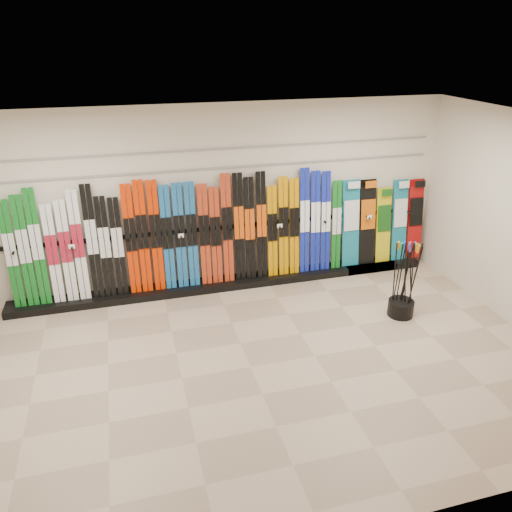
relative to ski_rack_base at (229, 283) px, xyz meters
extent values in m
plane|color=gray|center=(-0.22, -2.28, -0.06)|extent=(8.00, 8.00, 0.00)
plane|color=beige|center=(-0.22, 0.22, 1.44)|extent=(8.00, 0.00, 8.00)
plane|color=silver|center=(-0.22, -2.28, 2.94)|extent=(8.00, 8.00, 0.00)
cube|color=black|center=(0.00, 0.00, 0.00)|extent=(8.00, 0.40, 0.12)
cube|color=#116B1E|center=(-3.27, 0.03, 0.89)|extent=(0.17, 0.18, 1.67)
cube|color=#116B1E|center=(-3.08, 0.04, 0.92)|extent=(0.17, 0.19, 1.72)
cube|color=#116B1E|center=(-2.90, 0.04, 0.96)|extent=(0.17, 0.20, 1.81)
cube|color=silver|center=(-2.70, 0.03, 0.83)|extent=(0.17, 0.17, 1.55)
cube|color=silver|center=(-2.50, 0.03, 0.86)|extent=(0.17, 0.18, 1.59)
cube|color=silver|center=(-2.32, 0.04, 0.93)|extent=(0.17, 0.19, 1.73)
cube|color=black|center=(-2.11, 0.04, 0.96)|extent=(0.17, 0.20, 1.80)
cube|color=black|center=(-1.93, 0.03, 0.86)|extent=(0.17, 0.18, 1.61)
cube|color=black|center=(-1.74, 0.03, 0.84)|extent=(0.17, 0.18, 1.57)
cube|color=red|center=(-1.54, 0.04, 0.94)|extent=(0.17, 0.19, 1.76)
cube|color=red|center=(-1.35, 0.04, 0.96)|extent=(0.17, 0.20, 1.81)
cube|color=red|center=(-1.15, 0.04, 0.96)|extent=(0.17, 0.20, 1.79)
cube|color=#1A5A9A|center=(-0.97, 0.04, 0.91)|extent=(0.17, 0.19, 1.70)
cube|color=#1A5A9A|center=(-0.77, 0.04, 0.92)|extent=(0.17, 0.19, 1.72)
cube|color=#1A5A9A|center=(-0.58, 0.04, 0.92)|extent=(0.17, 0.19, 1.73)
cube|color=#B03317|center=(-0.38, 0.04, 0.90)|extent=(0.17, 0.19, 1.68)
cube|color=#B03317|center=(-0.20, 0.03, 0.86)|extent=(0.17, 0.18, 1.61)
cube|color=#B03317|center=(0.00, 0.04, 0.97)|extent=(0.17, 0.20, 1.81)
cube|color=black|center=(0.20, 0.04, 0.96)|extent=(0.17, 0.20, 1.81)
cube|color=black|center=(0.38, 0.04, 0.92)|extent=(0.17, 0.19, 1.73)
cube|color=black|center=(0.58, 0.04, 0.96)|extent=(0.17, 0.20, 1.80)
cube|color=#D18800|center=(0.77, 0.03, 0.84)|extent=(0.17, 0.17, 1.56)
cube|color=#D18800|center=(0.97, 0.04, 0.91)|extent=(0.17, 0.19, 1.70)
cube|color=#D18800|center=(1.16, 0.03, 0.89)|extent=(0.17, 0.18, 1.66)
cube|color=#1323A2|center=(1.34, 0.04, 0.96)|extent=(0.17, 0.20, 1.81)
cube|color=#1323A2|center=(1.54, 0.04, 0.93)|extent=(0.17, 0.19, 1.75)
cube|color=#1323A2|center=(1.73, 0.04, 0.92)|extent=(0.17, 0.19, 1.73)
cube|color=#116B1E|center=(1.93, 0.03, 0.84)|extent=(0.17, 0.17, 1.56)
cube|color=#14728C|center=(2.23, 0.08, 0.82)|extent=(0.32, 0.24, 1.53)
cube|color=black|center=(2.54, 0.08, 0.82)|extent=(0.31, 0.23, 1.52)
cube|color=gold|center=(2.87, 0.06, 0.73)|extent=(0.28, 0.21, 1.35)
cube|color=#14728C|center=(3.19, 0.07, 0.79)|extent=(0.28, 0.23, 1.46)
cube|color=#990C0C|center=(3.51, 0.07, 0.78)|extent=(0.29, 0.23, 1.45)
cylinder|color=black|center=(2.31, -1.63, 0.07)|extent=(0.39, 0.39, 0.25)
cylinder|color=black|center=(2.34, -1.61, 0.55)|extent=(0.06, 0.15, 1.17)
cylinder|color=black|center=(2.39, -1.75, 0.55)|extent=(0.08, 0.12, 1.18)
cylinder|color=black|center=(2.41, -1.63, 0.55)|extent=(0.12, 0.15, 1.17)
cylinder|color=black|center=(2.42, -1.71, 0.55)|extent=(0.13, 0.02, 1.18)
cylinder|color=black|center=(2.32, -1.61, 0.55)|extent=(0.09, 0.14, 1.17)
cylinder|color=black|center=(2.40, -1.68, 0.55)|extent=(0.08, 0.04, 1.18)
cylinder|color=black|center=(2.30, -1.68, 0.55)|extent=(0.15, 0.04, 1.17)
cylinder|color=black|center=(2.20, -1.61, 0.55)|extent=(0.02, 0.10, 1.18)
cylinder|color=black|center=(2.35, -1.60, 0.55)|extent=(0.07, 0.12, 1.18)
cylinder|color=black|center=(2.19, -1.56, 0.55)|extent=(0.11, 0.09, 1.18)
cylinder|color=black|center=(2.27, -1.58, 0.55)|extent=(0.10, 0.07, 1.18)
cube|color=gray|center=(-0.22, 0.20, 1.94)|extent=(7.60, 0.02, 0.03)
cube|color=gray|center=(-0.22, 0.20, 2.24)|extent=(7.60, 0.02, 0.03)
camera|label=1|loc=(-1.56, -7.40, 3.90)|focal=35.00mm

